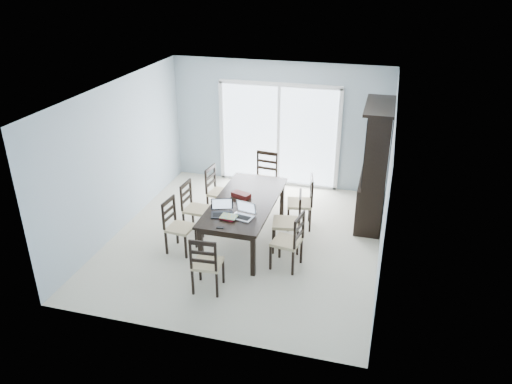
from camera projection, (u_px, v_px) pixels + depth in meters
The scene contains 24 objects.
floor at pixel (245, 239), 8.63m from camera, with size 5.00×5.00×0.00m, color #BDB7A2.
ceiling at pixel (244, 90), 7.52m from camera, with size 5.00×5.00×0.00m, color white.
back_wall at pixel (279, 125), 10.26m from camera, with size 4.50×0.02×2.60m, color #9BAEB9.
wall_left at pixel (120, 157), 8.62m from camera, with size 0.02×5.00×2.60m, color #9BAEB9.
wall_right at pixel (387, 185), 7.54m from camera, with size 0.02×5.00×2.60m, color #9BAEB9.
balcony at pixel (287, 168), 11.71m from camera, with size 4.50×2.00×0.10m, color gray.
railing at pixel (297, 130), 12.32m from camera, with size 4.50×0.06×1.10m, color #99999E.
dining_table at pixel (245, 204), 8.34m from camera, with size 1.00×2.20×0.75m.
china_hutch at pixel (375, 167), 8.78m from camera, with size 0.50×1.38×2.20m.
sliding_door at pixel (279, 135), 10.33m from camera, with size 2.52×0.05×2.18m.
chair_left_near at pixel (175, 220), 8.09m from camera, with size 0.44×0.43×1.06m.
chair_left_mid at pixel (192, 202), 8.69m from camera, with size 0.43×0.42×1.06m.
chair_left_far at pixel (216, 186), 9.29m from camera, with size 0.46×0.44×1.07m.
chair_right_near at pixel (292, 236), 7.60m from camera, with size 0.48×0.47×1.09m.
chair_right_mid at pixel (293, 215), 8.11m from camera, with size 0.52×0.51×1.17m.
chair_right_far at pixel (305, 197), 8.80m from camera, with size 0.51×0.50×1.13m.
chair_end_near at pixel (206, 259), 7.03m from camera, with size 0.43×0.44×1.06m.
chair_end_far at pixel (265, 172), 9.75m from camera, with size 0.48×0.50×1.17m.
laptop_dark at pixel (222, 212), 7.81m from camera, with size 0.40×0.34×0.24m.
laptop_silver at pixel (242, 215), 7.73m from camera, with size 0.38×0.30×0.23m.
book_stack at pixel (228, 217), 7.73m from camera, with size 0.27×0.21×0.04m.
cell_phone at pixel (220, 228), 7.46m from camera, with size 0.11×0.05×0.01m, color black.
game_box at pixel (241, 195), 8.41m from camera, with size 0.31×0.16×0.08m, color #490E0F.
hot_tub at pixel (266, 143), 11.56m from camera, with size 2.04×1.83×1.05m.
Camera 1 is at (2.15, -7.15, 4.41)m, focal length 35.00 mm.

